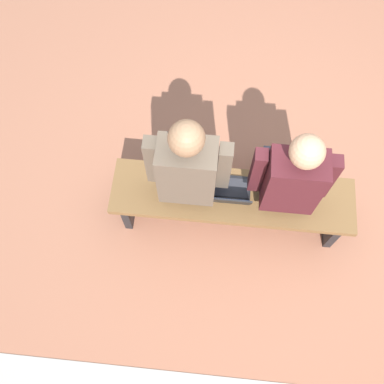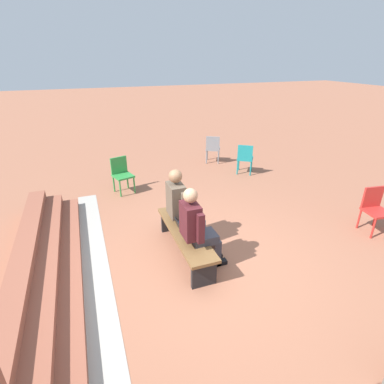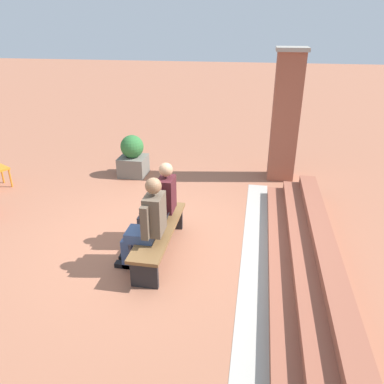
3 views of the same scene
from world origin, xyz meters
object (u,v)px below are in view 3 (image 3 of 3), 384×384
(person_adult, at_px, (147,221))
(bench, at_px, (159,234))
(planter, at_px, (133,157))
(laptop, at_px, (159,226))
(person_student, at_px, (160,201))

(person_adult, bearing_deg, bench, 168.04)
(bench, height_order, planter, planter)
(laptop, bearing_deg, bench, -160.68)
(person_adult, bearing_deg, laptop, 164.51)
(person_student, bearing_deg, bench, 10.67)
(person_adult, distance_m, planter, 3.65)
(person_adult, height_order, laptop, person_adult)
(person_student, xyz_separation_m, planter, (-2.69, -1.35, -0.28))
(bench, xyz_separation_m, laptop, (0.03, 0.01, 0.15))
(person_student, distance_m, planter, 3.03)
(person_student, relative_size, person_adult, 0.97)
(bench, distance_m, laptop, 0.15)
(planter, bearing_deg, bench, 24.96)
(person_adult, bearing_deg, planter, -158.23)
(bench, xyz_separation_m, planter, (-3.05, -1.42, 0.08))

